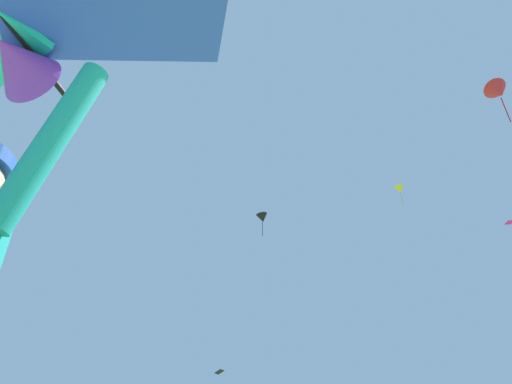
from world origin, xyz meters
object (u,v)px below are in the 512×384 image
at_px(distant_kite_yellow_mid_left, 400,189).
at_px(distant_kite_red_low_right, 498,92).
at_px(distant_kite_black_far_center, 262,218).
at_px(held_stunt_kite, 14,19).
at_px(distant_kite_magenta_high_left, 509,222).
at_px(distant_kite_black_overhead_distant, 219,372).

bearing_deg(distant_kite_yellow_mid_left, distant_kite_red_low_right, -60.14).
height_order(distant_kite_black_far_center, distant_kite_yellow_mid_left, distant_kite_yellow_mid_left).
xyz_separation_m(distant_kite_black_far_center, distant_kite_yellow_mid_left, (8.68, 4.19, 2.75)).
xyz_separation_m(held_stunt_kite, distant_kite_magenta_high_left, (7.67, 34.76, 16.46)).
distance_m(distant_kite_black_far_center, distant_kite_red_low_right, 15.32).
bearing_deg(distant_kite_red_low_right, distant_kite_black_far_center, 158.79).
xyz_separation_m(distant_kite_magenta_high_left, distant_kite_yellow_mid_left, (-7.09, -6.61, 0.58)).
bearing_deg(distant_kite_yellow_mid_left, held_stunt_kite, -91.18).
bearing_deg(distant_kite_black_far_center, distant_kite_black_overhead_distant, 161.34).
distance_m(distant_kite_black_overhead_distant, distant_kite_red_low_right, 21.12).
bearing_deg(distant_kite_magenta_high_left, distant_kite_yellow_mid_left, -137.01).
bearing_deg(distant_kite_magenta_high_left, distant_kite_black_overhead_distant, -152.85).
xyz_separation_m(distant_kite_yellow_mid_left, distant_kite_red_low_right, (5.58, -9.72, -1.95)).
bearing_deg(held_stunt_kite, distant_kite_red_low_right, 71.51).
xyz_separation_m(held_stunt_kite, distant_kite_red_low_right, (6.16, 18.43, 15.09)).
bearing_deg(distant_kite_black_overhead_distant, distant_kite_red_low_right, -20.75).
height_order(distant_kite_black_far_center, distant_kite_red_low_right, distant_kite_red_low_right).
distance_m(held_stunt_kite, distant_kite_black_far_center, 29.05).
relative_size(distant_kite_black_overhead_distant, distant_kite_yellow_mid_left, 0.42).
distance_m(held_stunt_kite, distant_kite_magenta_high_left, 39.22).
bearing_deg(distant_kite_black_far_center, distant_kite_yellow_mid_left, 25.76).
bearing_deg(distant_kite_red_low_right, held_stunt_kite, -108.49).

